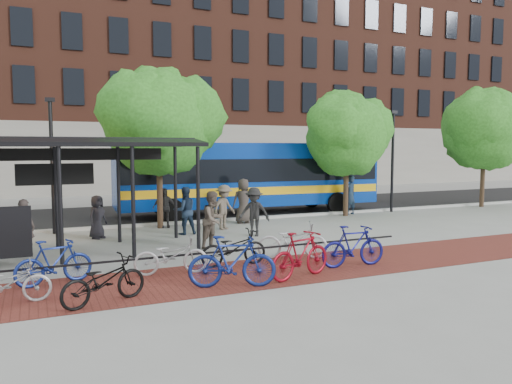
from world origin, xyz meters
name	(u,v)px	position (x,y,z in m)	size (l,w,h in m)	color
ground	(261,236)	(0.00, 0.00, 0.00)	(160.00, 160.00, 0.00)	#9E9E99
asphalt_street	(197,211)	(0.00, 8.00, 0.01)	(160.00, 8.00, 0.01)	black
curb	(223,220)	(0.00, 4.00, 0.06)	(160.00, 0.25, 0.12)	#B7B7B2
brick_strip	(271,271)	(-2.00, -5.00, 0.00)	(24.00, 3.00, 0.01)	maroon
bike_rack_rail	(213,269)	(-3.30, -4.10, 0.00)	(12.00, 0.05, 0.95)	black
building_brick	(242,74)	(10.00, 26.00, 10.00)	(55.00, 14.00, 20.00)	#5C2D20
bus_shelter	(15,157)	(-8.13, -0.48, 3.00)	(10.60, 3.07, 3.60)	black
tree_b	(161,118)	(-2.90, 3.35, 4.46)	(5.15, 4.20, 6.47)	#382619
tree_c	(348,131)	(6.09, 3.35, 4.05)	(4.66, 3.80, 5.92)	#382619
tree_d	(485,126)	(15.10, 3.35, 4.47)	(5.39, 4.40, 6.55)	#382619
lamp_post_left	(52,162)	(-7.00, 3.60, 2.75)	(0.35, 0.20, 5.12)	black
lamp_post_right	(393,158)	(9.00, 3.60, 2.75)	(0.35, 0.20, 5.12)	black
bus	(249,173)	(2.07, 5.87, 2.00)	(13.07, 3.64, 3.49)	#08339F
bike_2	(6,284)	(-8.25, -5.33, 0.46)	(0.61, 1.75, 0.92)	#A9A9AB
bike_3	(54,262)	(-7.29, -4.04, 0.55)	(0.51, 1.82, 1.09)	navy
bike_4	(104,281)	(-6.40, -6.05, 0.50)	(0.66, 1.90, 1.00)	black
bike_6	(171,255)	(-4.49, -4.23, 0.50)	(0.66, 1.89, 1.00)	#A9A9AC
bike_7	(232,262)	(-3.50, -6.02, 0.62)	(0.58, 2.06, 1.24)	navy
bike_8	(234,248)	(-2.68, -4.02, 0.50)	(0.66, 1.91, 1.00)	black
bike_9	(301,255)	(-1.63, -5.93, 0.60)	(0.56, 1.99, 1.20)	maroon
bike_10	(292,241)	(-0.77, -3.90, 0.54)	(0.72, 2.07, 1.09)	#B1B1B3
bike_11	(353,246)	(0.28, -5.46, 0.58)	(0.54, 1.93, 1.16)	navy
pedestrian_0	(97,217)	(-5.62, 1.88, 0.78)	(0.77, 0.50, 1.57)	black
pedestrian_1	(24,227)	(-7.97, -0.07, 0.86)	(0.63, 0.41, 1.72)	#403633
pedestrian_2	(185,211)	(-2.50, 1.44, 0.90)	(0.88, 0.68, 1.80)	#1C2B41
pedestrian_3	(224,207)	(-0.75, 1.89, 0.90)	(1.16, 0.67, 1.79)	brown
pedestrian_4	(164,208)	(-2.81, 3.35, 0.81)	(0.95, 0.40, 1.62)	#272727
pedestrian_6	(243,201)	(0.60, 3.12, 0.97)	(0.95, 0.62, 1.94)	#3B332F
pedestrian_7	(350,195)	(6.47, 3.62, 0.95)	(0.70, 0.46, 1.91)	#1C2C41
pedestrian_8	(213,220)	(-2.37, -1.46, 0.93)	(0.91, 0.71, 1.87)	brown
pedestrian_9	(254,212)	(-0.26, 0.05, 0.90)	(1.16, 0.67, 1.80)	black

